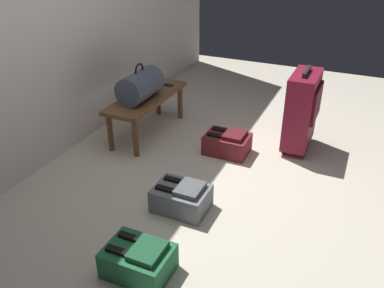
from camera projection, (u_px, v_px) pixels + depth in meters
ground_plane at (229, 192)px, 3.07m from camera, size 6.60×6.60×0.00m
bench at (147, 101)px, 3.79m from camera, size 1.00×0.36×0.39m
duffel_bag_slate at (140, 86)px, 3.62m from camera, size 0.44×0.26×0.34m
cell_phone at (166, 85)px, 4.01m from camera, size 0.07×0.14×0.01m
suitcase_upright_burgundy at (302, 109)px, 3.51m from camera, size 0.47×0.24×0.74m
backpack_grey at (182, 198)px, 2.85m from camera, size 0.28×0.38×0.21m
backpack_green at (139, 260)px, 2.32m from camera, size 0.28×0.38×0.21m
backpack_maroon at (227, 143)px, 3.56m from camera, size 0.28×0.38×0.21m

